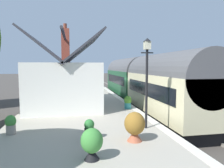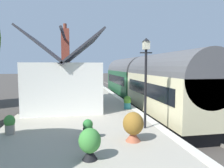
{
  "view_description": "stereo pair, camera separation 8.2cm",
  "coord_description": "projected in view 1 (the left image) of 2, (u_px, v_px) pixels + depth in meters",
  "views": [
    {
      "loc": [
        -17.14,
        4.74,
        3.52
      ],
      "look_at": [
        -0.08,
        1.5,
        1.97
      ],
      "focal_mm": 32.63,
      "sensor_mm": 36.0,
      "label": 1
    },
    {
      "loc": [
        -17.16,
        4.66,
        3.52
      ],
      "look_at": [
        -0.08,
        1.5,
        1.97
      ],
      "focal_mm": 32.63,
      "sensor_mm": 36.0,
      "label": 2
    }
  ],
  "objects": [
    {
      "name": "ground_plane",
      "position": [
        128.0,
        106.0,
        17.97
      ],
      "size": [
        160.0,
        160.0,
        0.0
      ],
      "primitive_type": "plane",
      "color": "#423D38"
    },
    {
      "name": "platform",
      "position": [
        79.0,
        102.0,
        17.12
      ],
      "size": [
        32.0,
        6.69,
        0.97
      ],
      "primitive_type": "cube",
      "color": "#A39B8C",
      "rests_on": "ground"
    },
    {
      "name": "platform_edge_coping",
      "position": [
        115.0,
        95.0,
        17.66
      ],
      "size": [
        32.0,
        0.36,
        0.02
      ],
      "primitive_type": "cube",
      "color": "beige",
      "rests_on": "platform"
    },
    {
      "name": "rail_near",
      "position": [
        146.0,
        104.0,
        18.26
      ],
      "size": [
        52.0,
        0.08,
        0.14
      ],
      "primitive_type": "cube",
      "color": "gray",
      "rests_on": "ground"
    },
    {
      "name": "rail_far",
      "position": [
        130.0,
        105.0,
        18.0
      ],
      "size": [
        52.0,
        0.08,
        0.14
      ],
      "primitive_type": "cube",
      "color": "gray",
      "rests_on": "ground"
    },
    {
      "name": "train",
      "position": [
        141.0,
        81.0,
        17.22
      ],
      "size": [
        18.38,
        2.73,
        4.32
      ],
      "color": "black",
      "rests_on": "ground"
    },
    {
      "name": "station_building",
      "position": [
        65.0,
        82.0,
        12.97
      ],
      "size": [
        6.35,
        4.36,
        5.52
      ],
      "color": "white",
      "rests_on": "platform"
    },
    {
      "name": "bench_near_building",
      "position": [
        89.0,
        85.0,
        22.1
      ],
      "size": [
        1.41,
        0.46,
        0.88
      ],
      "color": "teal",
      "rests_on": "platform"
    },
    {
      "name": "bench_platform_end",
      "position": [
        87.0,
        82.0,
        26.08
      ],
      "size": [
        1.41,
        0.47,
        0.88
      ],
      "color": "teal",
      "rests_on": "platform"
    },
    {
      "name": "bench_by_lamp",
      "position": [
        91.0,
        87.0,
        20.23
      ],
      "size": [
        1.42,
        0.48,
        0.88
      ],
      "color": "teal",
      "rests_on": "platform"
    },
    {
      "name": "planter_bench_right",
      "position": [
        92.0,
        143.0,
        5.52
      ],
      "size": [
        0.61,
        0.61,
        0.87
      ],
      "color": "black",
      "rests_on": "platform"
    },
    {
      "name": "planter_edge_near",
      "position": [
        11.0,
        124.0,
        7.58
      ],
      "size": [
        0.39,
        0.39,
        0.73
      ],
      "color": "gray",
      "rests_on": "platform"
    },
    {
      "name": "planter_under_sign",
      "position": [
        91.0,
        84.0,
        25.14
      ],
      "size": [
        0.38,
        0.38,
        0.68
      ],
      "color": "black",
      "rests_on": "platform"
    },
    {
      "name": "planter_bench_left",
      "position": [
        135.0,
        126.0,
        6.89
      ],
      "size": [
        0.71,
        0.71,
        1.0
      ],
      "color": "#9E5138",
      "rests_on": "platform"
    },
    {
      "name": "planter_edge_far",
      "position": [
        89.0,
        129.0,
        7.09
      ],
      "size": [
        0.35,
        0.35,
        0.7
      ],
      "color": "black",
      "rests_on": "platform"
    },
    {
      "name": "planter_corner_building",
      "position": [
        64.0,
        86.0,
        21.57
      ],
      "size": [
        0.44,
        0.44,
        0.81
      ],
      "color": "teal",
      "rests_on": "platform"
    },
    {
      "name": "planter_by_door",
      "position": [
        128.0,
        102.0,
        12.12
      ],
      "size": [
        0.45,
        0.45,
        0.77
      ],
      "color": "teal",
      "rests_on": "platform"
    },
    {
      "name": "lamp_post_platform",
      "position": [
        147.0,
        66.0,
        8.14
      ],
      "size": [
        0.32,
        0.5,
        3.65
      ],
      "color": "black",
      "rests_on": "platform"
    },
    {
      "name": "station_sign_board",
      "position": [
        96.0,
        77.0,
        24.21
      ],
      "size": [
        0.96,
        0.06,
        1.57
      ],
      "color": "black",
      "rests_on": "platform"
    }
  ]
}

